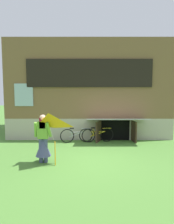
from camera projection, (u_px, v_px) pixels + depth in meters
The scene contains 6 objects.
ground_plane at pixel (90, 160), 6.94m from camera, with size 60.00×60.00×0.00m, color #4C7F33.
log_house at pixel (89, 90), 12.28m from camera, with size 8.44×6.35×5.04m.
person at pixel (43, 142), 6.70m from camera, with size 0.61×0.52×1.64m.
kite at pixel (49, 127), 6.08m from camera, with size 1.02×1.04×1.63m.
bicycle_yellow at pixel (98, 135), 9.52m from camera, with size 1.55×0.27×0.71m.
bicycle_silver at pixel (77, 135), 9.42m from camera, with size 1.55×0.34×0.72m.
Camera 1 is at (-0.11, -6.74, 2.37)m, focal length 31.71 mm.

